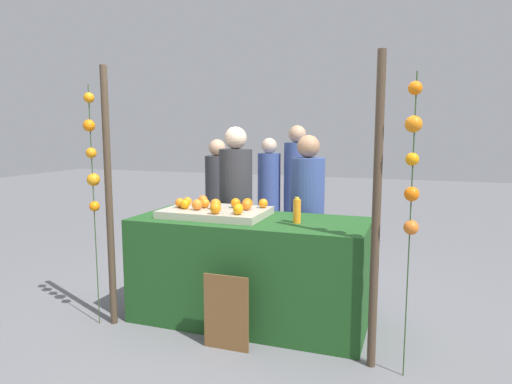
% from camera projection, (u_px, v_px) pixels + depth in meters
% --- Properties ---
extents(ground_plane, '(24.00, 24.00, 0.00)m').
position_uv_depth(ground_plane, '(250.00, 319.00, 3.82)').
color(ground_plane, slate).
extents(stall_counter, '(1.91, 0.81, 0.86)m').
position_uv_depth(stall_counter, '(250.00, 270.00, 3.76)').
color(stall_counter, '#1E4C1E').
rests_on(stall_counter, ground_plane).
extents(orange_tray, '(0.85, 0.57, 0.06)m').
position_uv_depth(orange_tray, '(216.00, 212.00, 3.82)').
color(orange_tray, '#B2AD99').
rests_on(orange_tray, stall_counter).
extents(orange_0, '(0.08, 0.08, 0.08)m').
position_uv_depth(orange_0, '(185.00, 204.00, 3.80)').
color(orange_0, orange).
rests_on(orange_0, orange_tray).
extents(orange_1, '(0.09, 0.09, 0.09)m').
position_uv_depth(orange_1, '(203.00, 200.00, 4.02)').
color(orange_1, orange).
rests_on(orange_1, orange_tray).
extents(orange_2, '(0.08, 0.08, 0.08)m').
position_uv_depth(orange_2, '(180.00, 203.00, 3.87)').
color(orange_2, orange).
rests_on(orange_2, orange_tray).
extents(orange_3, '(0.08, 0.08, 0.08)m').
position_uv_depth(orange_3, '(205.00, 203.00, 3.85)').
color(orange_3, orange).
rests_on(orange_3, orange_tray).
extents(orange_4, '(0.09, 0.09, 0.09)m').
position_uv_depth(orange_4, '(216.00, 204.00, 3.78)').
color(orange_4, orange).
rests_on(orange_4, orange_tray).
extents(orange_5, '(0.08, 0.08, 0.08)m').
position_uv_depth(orange_5, '(239.00, 208.00, 3.62)').
color(orange_5, orange).
rests_on(orange_5, orange_tray).
extents(orange_6, '(0.09, 0.09, 0.09)m').
position_uv_depth(orange_6, '(215.00, 208.00, 3.57)').
color(orange_6, orange).
rests_on(orange_6, orange_tray).
extents(orange_7, '(0.09, 0.09, 0.09)m').
position_uv_depth(orange_7, '(197.00, 205.00, 3.75)').
color(orange_7, orange).
rests_on(orange_7, orange_tray).
extents(orange_8, '(0.08, 0.08, 0.08)m').
position_uv_depth(orange_8, '(263.00, 203.00, 3.86)').
color(orange_8, orange).
rests_on(orange_8, orange_tray).
extents(orange_9, '(0.08, 0.08, 0.08)m').
position_uv_depth(orange_9, '(187.00, 201.00, 3.97)').
color(orange_9, orange).
rests_on(orange_9, orange_tray).
extents(orange_10, '(0.08, 0.08, 0.08)m').
position_uv_depth(orange_10, '(238.00, 210.00, 3.54)').
color(orange_10, orange).
rests_on(orange_10, orange_tray).
extents(orange_11, '(0.09, 0.09, 0.09)m').
position_uv_depth(orange_11, '(247.00, 203.00, 3.82)').
color(orange_11, orange).
rests_on(orange_11, orange_tray).
extents(orange_12, '(0.08, 0.08, 0.08)m').
position_uv_depth(orange_12, '(236.00, 203.00, 3.86)').
color(orange_12, orange).
rests_on(orange_12, orange_tray).
extents(orange_13, '(0.08, 0.08, 0.08)m').
position_uv_depth(orange_13, '(247.00, 205.00, 3.75)').
color(orange_13, orange).
rests_on(orange_13, orange_tray).
extents(juice_bottle, '(0.06, 0.06, 0.20)m').
position_uv_depth(juice_bottle, '(297.00, 211.00, 3.51)').
color(juice_bottle, orange).
rests_on(juice_bottle, stall_counter).
extents(chalkboard_sign, '(0.34, 0.03, 0.57)m').
position_uv_depth(chalkboard_sign, '(227.00, 313.00, 3.26)').
color(chalkboard_sign, brown).
rests_on(chalkboard_sign, ground_plane).
extents(vendor_left, '(0.32, 0.32, 1.61)m').
position_uv_depth(vendor_left, '(236.00, 214.00, 4.49)').
color(vendor_left, '#333338').
rests_on(vendor_left, ground_plane).
extents(vendor_right, '(0.31, 0.31, 1.54)m').
position_uv_depth(vendor_right, '(307.00, 224.00, 4.21)').
color(vendor_right, '#384C8C').
rests_on(vendor_right, ground_plane).
extents(crowd_person_0, '(0.30, 0.30, 1.48)m').
position_uv_depth(crowd_person_0, '(269.00, 198.00, 5.97)').
color(crowd_person_0, '#384C8C').
rests_on(crowd_person_0, ground_plane).
extents(crowd_person_1, '(0.33, 0.33, 1.64)m').
position_uv_depth(crowd_person_1, '(296.00, 194.00, 5.88)').
color(crowd_person_1, '#384C8C').
rests_on(crowd_person_1, ground_plane).
extents(crowd_person_2, '(0.30, 0.30, 1.47)m').
position_uv_depth(crowd_person_2, '(218.00, 205.00, 5.49)').
color(crowd_person_2, '#333338').
rests_on(crowd_person_2, ground_plane).
extents(canopy_post_left, '(0.06, 0.06, 2.07)m').
position_uv_depth(canopy_post_left, '(109.00, 199.00, 3.61)').
color(canopy_post_left, '#473828').
rests_on(canopy_post_left, ground_plane).
extents(canopy_post_right, '(0.06, 0.06, 2.07)m').
position_uv_depth(canopy_post_right, '(376.00, 215.00, 2.92)').
color(canopy_post_right, '#473828').
rests_on(canopy_post_right, ground_plane).
extents(garland_strand_left, '(0.10, 0.11, 1.93)m').
position_uv_depth(garland_strand_left, '(92.00, 157.00, 3.55)').
color(garland_strand_left, '#2D4C23').
rests_on(garland_strand_left, ground_plane).
extents(garland_strand_right, '(0.11, 0.11, 1.93)m').
position_uv_depth(garland_strand_right, '(413.00, 162.00, 2.76)').
color(garland_strand_right, '#2D4C23').
rests_on(garland_strand_right, ground_plane).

